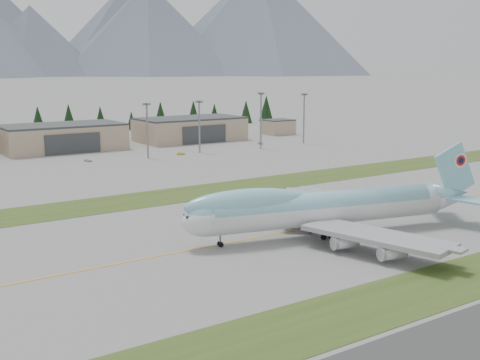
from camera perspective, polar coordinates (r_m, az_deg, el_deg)
ground at (r=135.87m, az=9.72°, el=-3.86°), size 7000.00×7000.00×0.00m
grass_strip_far at (r=170.37m, az=-0.73°, el=-0.75°), size 400.00×18.00×0.08m
taxiway_line_main at (r=135.87m, az=9.72°, el=-3.86°), size 400.00×0.40×0.02m
boeing_747_freighter at (r=122.40m, az=8.02°, el=-2.58°), size 67.95×56.91×17.85m
hangar_center at (r=257.95m, az=-16.49°, el=3.92°), size 48.00×26.60×10.80m
hangar_right at (r=281.57m, az=-4.75°, el=4.85°), size 48.00×26.60×10.80m
control_shed at (r=307.52m, az=3.62°, el=5.06°), size 14.00×12.00×7.60m
floodlight_masts at (r=223.85m, az=-10.92°, el=5.87°), size 184.61×7.78×24.36m
service_vehicle_a at (r=224.38m, az=-14.20°, el=1.69°), size 2.42×3.45×1.09m
service_vehicle_b at (r=235.87m, az=-5.65°, el=2.39°), size 3.36×2.69×1.07m
service_vehicle_c at (r=268.24m, az=1.95°, el=3.43°), size 3.54×4.47×1.21m
conifer_belt at (r=321.43m, az=-16.43°, el=5.48°), size 272.68×13.67×16.39m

